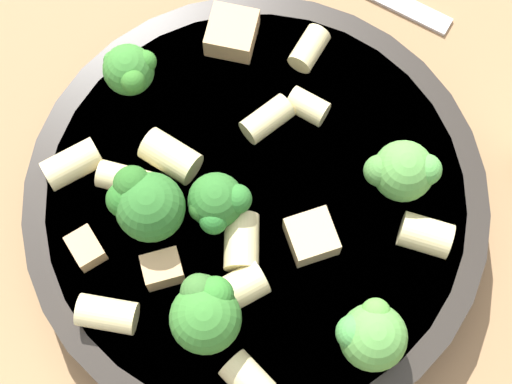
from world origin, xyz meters
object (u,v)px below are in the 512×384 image
pasta_bowl (256,207)px  chicken_chunk_2 (232,33)px  broccoli_floret_5 (130,70)px  rigatoni_8 (127,180)px  broccoli_floret_3 (206,312)px  rigatoni_4 (241,288)px  broccoli_floret_0 (371,335)px  broccoli_floret_2 (146,204)px  rigatoni_3 (425,235)px  broccoli_floret_4 (216,202)px  rigatoni_7 (267,119)px  rigatoni_5 (308,106)px  rigatoni_10 (171,156)px  rigatoni_6 (72,164)px  chicken_chunk_1 (166,274)px  rigatoni_9 (309,49)px  chicken_chunk_0 (86,248)px  rigatoni_0 (242,242)px  broccoli_floret_1 (404,171)px  rigatoni_1 (247,379)px  rigatoni_2 (109,317)px

pasta_bowl → chicken_chunk_2: chicken_chunk_2 is taller
broccoli_floret_5 → rigatoni_8: broccoli_floret_5 is taller
broccoli_floret_3 → rigatoni_4: 0.03m
broccoli_floret_0 → chicken_chunk_2: bearing=161.3°
broccoli_floret_2 → rigatoni_8: 0.03m
broccoli_floret_5 → rigatoni_3: broccoli_floret_5 is taller
pasta_bowl → chicken_chunk_2: bearing=147.5°
broccoli_floret_4 → rigatoni_7: size_ratio=1.21×
rigatoni_5 → rigatoni_10: bearing=-108.4°
pasta_bowl → rigatoni_6: (-0.07, -0.06, 0.02)m
broccoli_floret_3 → rigatoni_3: broccoli_floret_3 is taller
rigatoni_6 → chicken_chunk_1: 0.08m
broccoli_floret_5 → rigatoni_9: 0.10m
rigatoni_6 → chicken_chunk_0: size_ratio=1.61×
broccoli_floret_2 → rigatoni_0: 0.05m
rigatoni_10 → rigatoni_0: bearing=-1.8°
broccoli_floret_3 → chicken_chunk_2: broccoli_floret_3 is taller
broccoli_floret_5 → rigatoni_10: size_ratio=1.14×
broccoli_floret_1 → rigatoni_1: 0.13m
broccoli_floret_0 → chicken_chunk_0: size_ratio=1.94×
rigatoni_0 → rigatoni_5: rigatoni_0 is taller
rigatoni_6 → pasta_bowl: bearing=39.9°
broccoli_floret_3 → rigatoni_6: size_ratio=1.50×
pasta_bowl → broccoli_floret_5: size_ratio=7.38×
rigatoni_3 → rigatoni_7: 0.10m
rigatoni_3 → chicken_chunk_1: rigatoni_3 is taller
chicken_chunk_0 → chicken_chunk_2: chicken_chunk_2 is taller
broccoli_floret_2 → rigatoni_9: size_ratio=1.86×
rigatoni_1 → rigatoni_4: bearing=143.6°
broccoli_floret_1 → rigatoni_7: bearing=-158.0°
rigatoni_7 → broccoli_floret_2: bearing=-88.5°
pasta_bowl → rigatoni_8: 0.07m
broccoli_floret_2 → chicken_chunk_0: size_ratio=2.42×
broccoli_floret_1 → rigatoni_8: 0.14m
chicken_chunk_2 → rigatoni_9: bearing=36.7°
rigatoni_10 → chicken_chunk_0: bearing=-81.0°
broccoli_floret_1 → broccoli_floret_4: (-0.05, -0.08, -0.00)m
broccoli_floret_0 → rigatoni_10: 0.13m
rigatoni_5 → chicken_chunk_0: bearing=-96.1°
pasta_bowl → rigatoni_9: 0.09m
broccoli_floret_0 → rigatoni_6: 0.17m
rigatoni_7 → chicken_chunk_1: 0.10m
rigatoni_6 → chicken_chunk_2: size_ratio=1.10×
broccoli_floret_4 → rigatoni_5: bearing=99.9°
broccoli_floret_0 → chicken_chunk_1: (-0.09, -0.05, -0.01)m
rigatoni_0 → chicken_chunk_2: bearing=142.3°
rigatoni_2 → rigatoni_6: 0.08m
broccoli_floret_5 → rigatoni_10: bearing=-14.2°
rigatoni_3 → rigatoni_8: 0.15m
rigatoni_0 → broccoli_floret_0: bearing=11.2°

